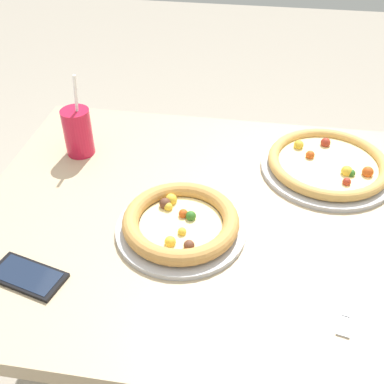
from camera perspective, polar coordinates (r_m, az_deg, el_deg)
ground_plane at (r=1.67m, az=1.92°, el=-22.30°), size 8.00×8.00×0.00m
dining_table at (r=1.16m, az=2.57°, el=-7.09°), size 1.11×0.87×0.75m
pizza_near at (r=1.02m, az=-1.38°, el=-3.84°), size 0.29×0.29×0.05m
pizza_far at (r=1.25m, az=16.15°, el=3.24°), size 0.34×0.34×0.04m
drink_cup_colored at (r=1.28m, az=-13.68°, el=7.12°), size 0.07×0.07×0.23m
fork at (r=0.96m, az=18.50°, el=-12.10°), size 0.06×0.20×0.00m
cell_phone at (r=1.00m, az=-19.36°, el=-9.60°), size 0.16×0.11×0.01m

